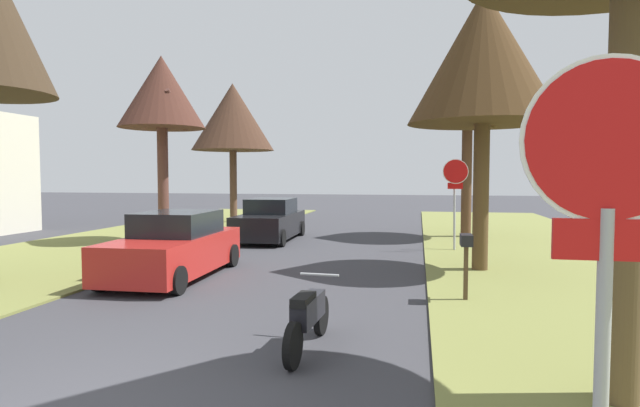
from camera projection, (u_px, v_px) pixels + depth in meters
stop_sign_near at (606, 229)px, 2.41m from camera, size 0.81×0.07×2.98m
stop_sign_far at (455, 184)px, 16.29m from camera, size 0.81×0.57×2.94m
street_tree_right_mid_a at (483, 58)px, 12.68m from camera, size 3.74×3.74×7.07m
street_tree_right_mid_b at (468, 78)px, 19.67m from camera, size 4.09×4.09×7.93m
street_tree_left_mid_b at (162, 94)px, 18.28m from camera, size 3.09×3.09×6.72m
street_tree_left_far at (233, 118)px, 26.02m from camera, size 4.21×4.21×7.12m
parked_sedan_red at (175, 247)px, 12.19m from camera, size 2.03×4.44×1.57m
parked_sedan_black at (270, 221)px, 19.20m from camera, size 2.03×4.44×1.57m
parked_motorcycle at (308, 316)px, 7.09m from camera, size 0.60×2.05×0.97m
curbside_mailbox at (466, 248)px, 9.77m from camera, size 0.22×0.44×1.27m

